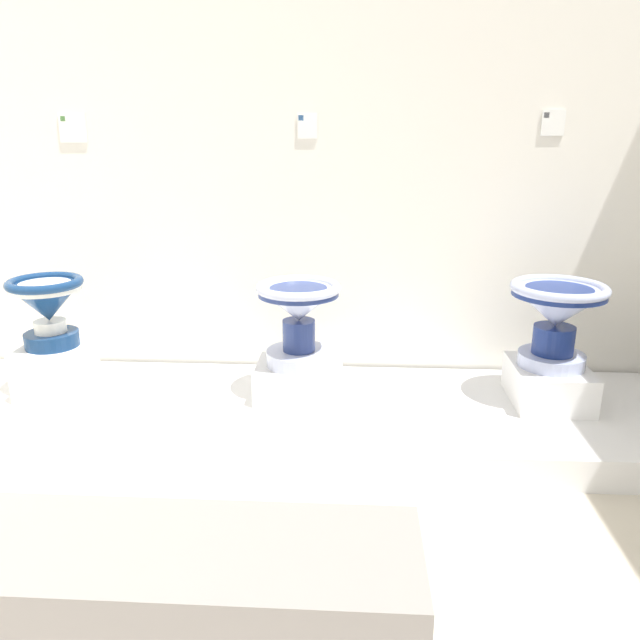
{
  "coord_description": "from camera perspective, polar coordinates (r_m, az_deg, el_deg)",
  "views": [
    {
      "loc": [
        2.23,
        -0.05,
        1.28
      ],
      "look_at": [
        2.08,
        2.45,
        0.53
      ],
      "focal_mm": 34.09,
      "sensor_mm": 36.0,
      "label": 1
    }
  ],
  "objects": [
    {
      "name": "info_placard_second",
      "position": [
        2.98,
        -1.22,
        17.8
      ],
      "size": [
        0.09,
        0.01,
        0.12
      ],
      "color": "white"
    },
    {
      "name": "wall_back",
      "position": [
        3.02,
        -1.5,
        19.06
      ],
      "size": [
        4.15,
        0.06,
        2.8
      ],
      "primitive_type": "cube",
      "color": "white",
      "rests_on": "ground_plane"
    },
    {
      "name": "plinth_block_broad_patterned",
      "position": [
        2.92,
        20.64,
        -5.61
      ],
      "size": [
        0.32,
        0.38,
        0.17
      ],
      "primitive_type": "cube",
      "color": "white",
      "rests_on": "display_platform"
    },
    {
      "name": "display_platform",
      "position": [
        2.79,
        -2.17,
        -8.99
      ],
      "size": [
        3.44,
        0.91,
        0.14
      ],
      "primitive_type": "cube",
      "color": "white",
      "rests_on": "ground_plane"
    },
    {
      "name": "antique_toilet_squat_floral",
      "position": [
        2.69,
        -2.02,
        0.84
      ],
      "size": [
        0.37,
        0.37,
        0.38
      ],
      "color": "silver",
      "rests_on": "plinth_block_squat_floral"
    },
    {
      "name": "plinth_block_central_ornate",
      "position": [
        3.07,
        -23.53,
        -4.29
      ],
      "size": [
        0.29,
        0.3,
        0.23
      ],
      "primitive_type": "cube",
      "color": "white",
      "rests_on": "display_platform"
    },
    {
      "name": "plinth_block_squat_floral",
      "position": [
        2.8,
        -1.95,
        -5.63
      ],
      "size": [
        0.39,
        0.32,
        0.15
      ],
      "primitive_type": "cube",
      "color": "white",
      "rests_on": "display_platform"
    },
    {
      "name": "museum_bench",
      "position": [
        1.62,
        -12.25,
        -25.57
      ],
      "size": [
        1.09,
        0.36,
        0.4
      ],
      "primitive_type": "cube",
      "color": "gray",
      "rests_on": "ground_plane"
    },
    {
      "name": "antique_toilet_central_ornate",
      "position": [
        2.97,
        -24.24,
        1.46
      ],
      "size": [
        0.33,
        0.33,
        0.32
      ],
      "color": "navy",
      "rests_on": "plinth_block_central_ornate"
    },
    {
      "name": "info_placard_first",
      "position": [
        3.26,
        -22.23,
        16.38
      ],
      "size": [
        0.13,
        0.01,
        0.14
      ],
      "color": "white"
    },
    {
      "name": "antique_toilet_broad_patterned",
      "position": [
        2.82,
        21.34,
        0.79
      ],
      "size": [
        0.41,
        0.41,
        0.38
      ],
      "color": "#ACB7DD",
      "rests_on": "plinth_block_broad_patterned"
    },
    {
      "name": "info_placard_third",
      "position": [
        3.1,
        21.02,
        16.91
      ],
      "size": [
        0.1,
        0.01,
        0.11
      ],
      "color": "white"
    }
  ]
}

